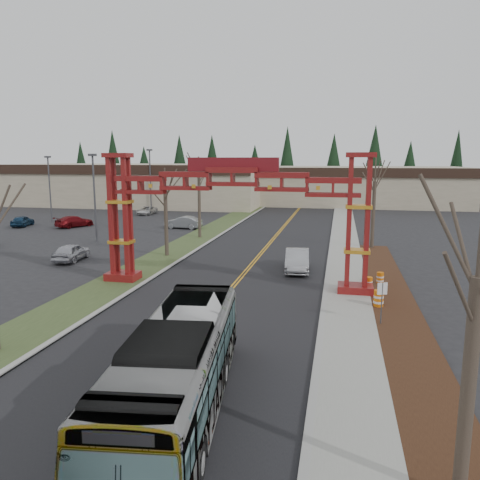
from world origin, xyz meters
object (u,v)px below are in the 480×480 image
(bare_tree_median_mid, at_px, (165,194))
(parked_car_mid_b, at_px, (22,221))
(bare_tree_right_far, at_px, (375,182))
(barrel_north, at_px, (380,279))
(transit_bus, at_px, (178,370))
(light_pole_near, at_px, (94,191))
(barrel_mid, at_px, (368,284))
(bare_tree_median_far, at_px, (199,177))
(light_pole_mid, at_px, (49,184))
(retail_building_east, at_px, (357,185))
(retail_building_west, at_px, (143,184))
(bare_tree_right_near, at_px, (478,279))
(silver_sedan, at_px, (297,260))
(parked_car_near_a, at_px, (71,252))
(parked_car_far_b, at_px, (147,210))
(light_pole_far, at_px, (150,175))
(gateway_arch, at_px, (233,198))
(parked_car_far_a, at_px, (183,222))
(parked_car_mid_a, at_px, (74,221))
(street_sign, at_px, (382,295))
(barrel_south, at_px, (379,299))

(bare_tree_median_mid, bearing_deg, parked_car_mid_b, 151.10)
(bare_tree_right_far, xyz_separation_m, barrel_north, (-0.27, -13.53, -5.91))
(transit_bus, bearing_deg, light_pole_near, 116.12)
(parked_car_mid_b, bearing_deg, barrel_mid, 139.81)
(bare_tree_median_far, distance_m, light_pole_mid, 25.05)
(retail_building_east, relative_size, bare_tree_median_mid, 4.90)
(retail_building_west, xyz_separation_m, light_pole_near, (12.22, -39.92, 1.46))
(bare_tree_median_far, relative_size, bare_tree_right_near, 1.08)
(silver_sedan, relative_size, bare_tree_median_far, 0.58)
(parked_car_near_a, distance_m, barrel_mid, 24.45)
(parked_car_far_b, bearing_deg, light_pole_mid, -131.65)
(bare_tree_right_near, bearing_deg, barrel_north, 90.74)
(transit_bus, relative_size, light_pole_far, 1.17)
(parked_car_near_a, bearing_deg, retail_building_west, -79.03)
(retail_building_east, height_order, bare_tree_right_near, bare_tree_right_near)
(gateway_arch, height_order, light_pole_near, light_pole_near)
(gateway_arch, xyz_separation_m, light_pole_mid, (-31.60, 26.91, -0.85))
(transit_bus, distance_m, parked_car_far_a, 43.02)
(parked_car_mid_a, height_order, barrel_mid, parked_car_mid_a)
(parked_car_near_a, distance_m, bare_tree_right_near, 34.90)
(silver_sedan, distance_m, light_pole_mid, 41.60)
(light_pole_mid, xyz_separation_m, light_pole_far, (7.91, 15.74, 0.68))
(barrel_mid, height_order, barrel_north, barrel_mid)
(retail_building_east, height_order, light_pole_near, light_pole_near)
(street_sign, xyz_separation_m, barrel_north, (0.60, 8.21, -1.20))
(bare_tree_median_mid, distance_m, barrel_mid, 19.22)
(bare_tree_median_mid, relative_size, barrel_mid, 8.40)
(parked_car_mid_b, bearing_deg, street_sign, 133.28)
(transit_bus, height_order, bare_tree_median_far, bare_tree_median_far)
(silver_sedan, height_order, parked_car_far_b, silver_sedan)
(retail_building_west, relative_size, bare_tree_right_near, 5.66)
(parked_car_far_a, xyz_separation_m, light_pole_far, (-11.71, 17.91, 5.05))
(bare_tree_right_near, distance_m, light_pole_near, 42.74)
(silver_sedan, distance_m, light_pole_near, 23.62)
(barrel_north, bearing_deg, gateway_arch, -165.20)
(bare_tree_median_far, height_order, bare_tree_right_far, bare_tree_median_far)
(silver_sedan, xyz_separation_m, bare_tree_right_near, (6.20, -23.92, 4.98))
(retail_building_west, relative_size, barrel_south, 43.36)
(retail_building_west, height_order, parked_car_mid_a, retail_building_west)
(light_pole_far, distance_m, barrel_south, 56.27)
(transit_bus, xyz_separation_m, parked_car_far_b, (-24.13, 53.68, -1.01))
(bare_tree_median_mid, xyz_separation_m, light_pole_near, (-9.78, 5.40, -0.28))
(light_pole_mid, bearing_deg, barrel_north, -30.49)
(transit_bus, height_order, light_pole_far, light_pole_far)
(retail_building_west, xyz_separation_m, retail_building_east, (40.00, 8.00, -0.25))
(silver_sedan, height_order, parked_car_mid_a, silver_sedan)
(parked_car_far_a, bearing_deg, street_sign, 39.74)
(parked_car_far_b, xyz_separation_m, bare_tree_median_far, (14.33, -19.06, 5.92))
(parked_car_far_b, bearing_deg, bare_tree_median_mid, -64.69)
(transit_bus, bearing_deg, barrel_north, 59.90)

